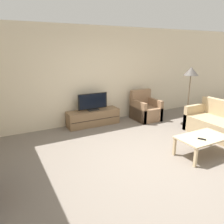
% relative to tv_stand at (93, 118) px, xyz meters
% --- Properties ---
extents(ground_plane, '(24.00, 24.00, 0.00)m').
position_rel_tv_stand_xyz_m(ground_plane, '(0.13, -2.49, -0.22)').
color(ground_plane, slate).
extents(wall_back, '(12.00, 0.06, 2.70)m').
position_rel_tv_stand_xyz_m(wall_back, '(0.13, 0.29, 1.13)').
color(wall_back, beige).
rests_on(wall_back, ground).
extents(tv_stand, '(1.48, 0.44, 0.44)m').
position_rel_tv_stand_xyz_m(tv_stand, '(0.00, 0.00, 0.00)').
color(tv_stand, brown).
rests_on(tv_stand, ground).
extents(tv, '(0.85, 0.18, 0.48)m').
position_rel_tv_stand_xyz_m(tv, '(-0.00, -0.00, 0.44)').
color(tv, black).
rests_on(tv, tv_stand).
extents(armchair, '(0.70, 0.76, 0.88)m').
position_rel_tv_stand_xyz_m(armchair, '(1.61, -0.26, 0.07)').
color(armchair, '#937051').
rests_on(armchair, ground).
extents(coffee_table, '(1.03, 0.61, 0.40)m').
position_rel_tv_stand_xyz_m(coffee_table, '(1.19, -2.73, 0.14)').
color(coffee_table, '#CCB289').
rests_on(coffee_table, ground).
extents(remote, '(0.11, 0.15, 0.02)m').
position_rel_tv_stand_xyz_m(remote, '(1.06, -2.81, 0.19)').
color(remote, black).
rests_on(remote, coffee_table).
extents(floor_lamp, '(0.39, 0.39, 1.62)m').
position_rel_tv_stand_xyz_m(floor_lamp, '(2.37, -1.21, 1.21)').
color(floor_lamp, black).
rests_on(floor_lamp, ground).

